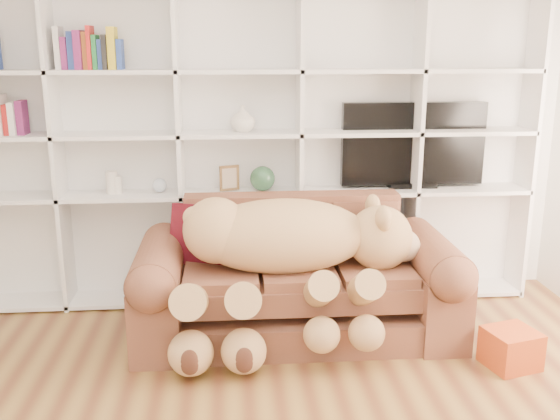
{
  "coord_description": "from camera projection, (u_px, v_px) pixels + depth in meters",
  "views": [
    {
      "loc": [
        -0.08,
        -2.28,
        1.94
      ],
      "look_at": [
        0.24,
        1.63,
        0.89
      ],
      "focal_mm": 40.0,
      "sensor_mm": 36.0,
      "label": 1
    }
  ],
  "objects": [
    {
      "name": "wall_back",
      "position": [
        239.0,
        124.0,
        4.76
      ],
      "size": [
        5.0,
        0.02,
        2.7
      ],
      "primitive_type": "cube",
      "color": "white",
      "rests_on": "floor"
    },
    {
      "name": "bookshelf",
      "position": [
        207.0,
        132.0,
        4.62
      ],
      "size": [
        4.43,
        0.35,
        2.4
      ],
      "color": "white",
      "rests_on": "floor"
    },
    {
      "name": "sofa",
      "position": [
        296.0,
        285.0,
        4.26
      ],
      "size": [
        2.16,
        0.93,
        0.91
      ],
      "color": "brown",
      "rests_on": "floor"
    },
    {
      "name": "teddy_bear",
      "position": [
        285.0,
        254.0,
        4.0
      ],
      "size": [
        1.66,
        0.9,
        0.96
      ],
      "rotation": [
        0.0,
        0.0,
        0.09
      ],
      "color": "#DDB06E",
      "rests_on": "sofa"
    },
    {
      "name": "throw_pillow",
      "position": [
        202.0,
        235.0,
        4.27
      ],
      "size": [
        0.47,
        0.37,
        0.44
      ],
      "primitive_type": "cube",
      "rotation": [
        -0.24,
        0.0,
        -0.38
      ],
      "color": "#520E14",
      "rests_on": "sofa"
    },
    {
      "name": "gift_box",
      "position": [
        511.0,
        348.0,
        3.85
      ],
      "size": [
        0.36,
        0.34,
        0.24
      ],
      "primitive_type": "cube",
      "rotation": [
        0.0,
        0.0,
        0.27
      ],
      "color": "#CC4B1B",
      "rests_on": "floor"
    },
    {
      "name": "tv",
      "position": [
        413.0,
        146.0,
        4.77
      ],
      "size": [
        1.1,
        0.18,
        0.65
      ],
      "color": "black",
      "rests_on": "bookshelf"
    },
    {
      "name": "picture_frame",
      "position": [
        229.0,
        178.0,
        4.66
      ],
      "size": [
        0.15,
        0.08,
        0.19
      ],
      "primitive_type": "cube",
      "rotation": [
        0.0,
        0.0,
        0.35
      ],
      "color": "brown",
      "rests_on": "bookshelf"
    },
    {
      "name": "green_vase",
      "position": [
        262.0,
        179.0,
        4.68
      ],
      "size": [
        0.19,
        0.19,
        0.19
      ],
      "primitive_type": "sphere",
      "color": "#2A5234",
      "rests_on": "bookshelf"
    },
    {
      "name": "figurine_tall",
      "position": [
        112.0,
        182.0,
        4.6
      ],
      "size": [
        0.09,
        0.09,
        0.17
      ],
      "primitive_type": "cylinder",
      "rotation": [
        0.0,
        0.0,
        -0.02
      ],
      "color": "silver",
      "rests_on": "bookshelf"
    },
    {
      "name": "figurine_short",
      "position": [
        117.0,
        185.0,
        4.61
      ],
      "size": [
        0.08,
        0.08,
        0.13
      ],
      "primitive_type": "cylinder",
      "rotation": [
        0.0,
        0.0,
        -0.09
      ],
      "color": "silver",
      "rests_on": "bookshelf"
    },
    {
      "name": "snow_globe",
      "position": [
        160.0,
        185.0,
        4.63
      ],
      "size": [
        0.1,
        0.1,
        0.1
      ],
      "primitive_type": "sphere",
      "color": "silver",
      "rests_on": "bookshelf"
    },
    {
      "name": "shelf_vase",
      "position": [
        243.0,
        118.0,
        4.56
      ],
      "size": [
        0.22,
        0.22,
        0.19
      ],
      "primitive_type": "imported",
      "rotation": [
        0.0,
        0.0,
        0.19
      ],
      "color": "silver",
      "rests_on": "bookshelf"
    }
  ]
}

